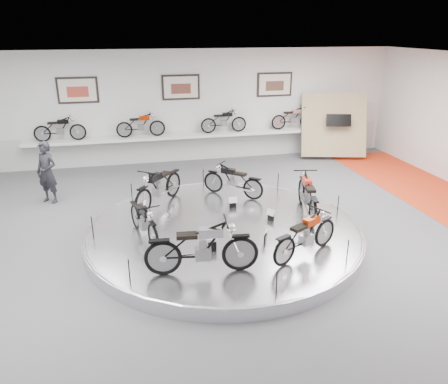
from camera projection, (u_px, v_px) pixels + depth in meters
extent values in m
plane|color=#4C4C4F|center=(227.00, 244.00, 10.05)|extent=(16.00, 16.00, 0.00)
plane|color=white|center=(227.00, 64.00, 8.63)|extent=(16.00, 16.00, 0.00)
plane|color=silver|center=(181.00, 107.00, 15.72)|extent=(16.00, 0.00, 16.00)
cube|color=#BCBCBA|center=(183.00, 146.00, 16.21)|extent=(15.68, 0.04, 1.10)
cylinder|color=silver|center=(224.00, 233.00, 10.27)|extent=(6.40, 6.40, 0.30)
torus|color=#B2B2BA|center=(224.00, 228.00, 10.23)|extent=(6.40, 6.40, 0.10)
cube|color=silver|center=(184.00, 136.00, 15.80)|extent=(11.00, 0.55, 0.10)
cube|color=beige|center=(78.00, 90.00, 14.69)|extent=(1.35, 0.06, 0.88)
cube|color=beige|center=(181.00, 87.00, 15.43)|extent=(1.35, 0.06, 0.88)
cube|color=beige|center=(275.00, 84.00, 16.18)|extent=(1.35, 0.06, 0.88)
cube|color=tan|center=(334.00, 125.00, 16.36)|extent=(2.56, 1.52, 2.30)
imported|color=black|center=(47.00, 172.00, 12.19)|extent=(0.77, 0.71, 1.77)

